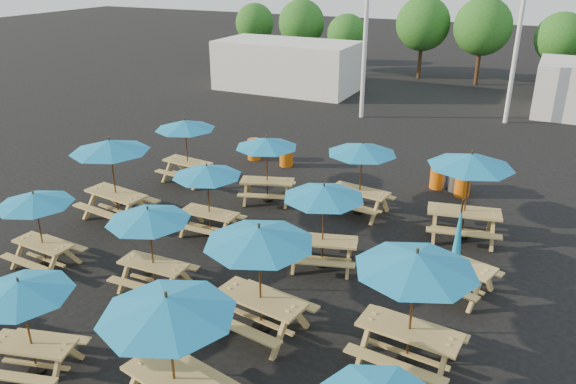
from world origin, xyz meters
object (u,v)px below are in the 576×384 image
at_px(picnic_unit_7, 267,146).
at_px(waste_bin_4, 463,184).
at_px(picnic_unit_4, 20,293).
at_px(picnic_unit_8, 168,313).
at_px(picnic_unit_14, 456,254).
at_px(picnic_unit_1, 35,203).
at_px(picnic_unit_6, 207,175).
at_px(picnic_unit_2, 110,150).
at_px(picnic_unit_9, 259,241).
at_px(picnic_unit_13, 416,268).
at_px(picnic_unit_15, 471,165).
at_px(waste_bin_3, 438,177).
at_px(picnic_unit_5, 149,220).
at_px(waste_bin_1, 286,156).
at_px(picnic_unit_3, 185,128).
at_px(waste_bin_5, 457,180).
at_px(picnic_unit_10, 324,196).
at_px(picnic_unit_11, 362,152).
at_px(waste_bin_0, 254,149).
at_px(waste_bin_2, 441,176).

bearing_deg(picnic_unit_7, waste_bin_4, 11.26).
height_order(picnic_unit_4, picnic_unit_8, picnic_unit_8).
bearing_deg(waste_bin_4, picnic_unit_14, -82.43).
distance_m(picnic_unit_1, picnic_unit_6, 4.35).
height_order(picnic_unit_2, picnic_unit_9, picnic_unit_2).
bearing_deg(picnic_unit_13, picnic_unit_7, 141.63).
relative_size(picnic_unit_2, picnic_unit_8, 0.97).
xyz_separation_m(picnic_unit_15, waste_bin_3, (-1.41, 3.41, -1.77)).
height_order(picnic_unit_5, waste_bin_1, picnic_unit_5).
bearing_deg(waste_bin_1, picnic_unit_1, -103.66).
height_order(picnic_unit_5, waste_bin_4, picnic_unit_5).
bearing_deg(picnic_unit_13, picnic_unit_3, 152.04).
bearing_deg(waste_bin_5, picnic_unit_2, -143.37).
distance_m(picnic_unit_14, waste_bin_4, 6.01).
xyz_separation_m(picnic_unit_9, waste_bin_5, (2.31, 9.57, -1.72)).
relative_size(picnic_unit_15, waste_bin_3, 3.35).
relative_size(picnic_unit_5, picnic_unit_10, 0.83).
height_order(picnic_unit_7, waste_bin_3, picnic_unit_7).
height_order(picnic_unit_6, picnic_unit_11, picnic_unit_11).
relative_size(picnic_unit_1, picnic_unit_7, 0.82).
height_order(picnic_unit_7, picnic_unit_9, picnic_unit_9).
height_order(picnic_unit_13, waste_bin_3, picnic_unit_13).
distance_m(picnic_unit_4, picnic_unit_11, 10.02).
height_order(picnic_unit_7, waste_bin_4, picnic_unit_7).
xyz_separation_m(picnic_unit_10, picnic_unit_15, (2.95, 3.11, 0.25)).
distance_m(picnic_unit_4, picnic_unit_7, 9.10).
bearing_deg(waste_bin_4, picnic_unit_8, -102.73).
xyz_separation_m(picnic_unit_4, waste_bin_0, (-2.15, 12.46, -1.37)).
xyz_separation_m(picnic_unit_2, picnic_unit_14, (9.84, 0.31, -1.19)).
bearing_deg(picnic_unit_1, waste_bin_1, 79.83).
xyz_separation_m(picnic_unit_5, picnic_unit_6, (-0.38, 2.97, -0.01)).
xyz_separation_m(picnic_unit_13, picnic_unit_14, (0.29, 3.05, -1.19)).
distance_m(picnic_unit_4, picnic_unit_14, 9.15).
bearing_deg(picnic_unit_2, picnic_unit_1, -76.79).
xyz_separation_m(picnic_unit_2, picnic_unit_4, (3.29, -6.02, -0.38)).
bearing_deg(picnic_unit_8, picnic_unit_2, 149.11).
height_order(picnic_unit_8, waste_bin_1, picnic_unit_8).
distance_m(picnic_unit_4, picnic_unit_10, 6.93).
bearing_deg(waste_bin_3, waste_bin_5, -1.75).
relative_size(picnic_unit_7, waste_bin_3, 3.08).
distance_m(picnic_unit_1, picnic_unit_13, 9.26).
distance_m(picnic_unit_1, waste_bin_0, 9.61).
bearing_deg(picnic_unit_11, picnic_unit_8, -83.03).
bearing_deg(picnic_unit_10, waste_bin_3, 60.56).
bearing_deg(picnic_unit_15, picnic_unit_1, -157.26).
bearing_deg(picnic_unit_5, picnic_unit_7, 88.39).
xyz_separation_m(picnic_unit_10, waste_bin_2, (1.62, 6.61, -1.52)).
xyz_separation_m(picnic_unit_6, waste_bin_4, (5.96, 5.95, -1.40)).
xyz_separation_m(picnic_unit_2, picnic_unit_9, (6.50, -3.02, -0.03)).
distance_m(picnic_unit_6, waste_bin_4, 8.53).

